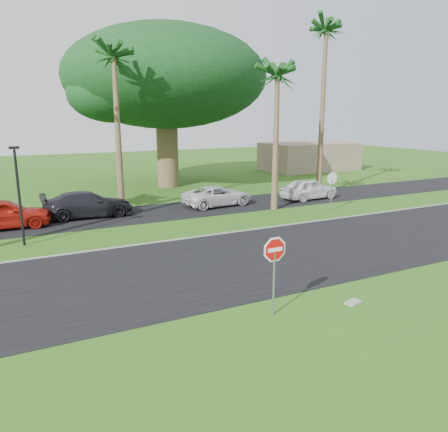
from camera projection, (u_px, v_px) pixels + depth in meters
The scene contains 17 objects.
ground at pixel (216, 284), 15.87m from camera, with size 120.00×120.00×0.00m, color #295B16.
road at pixel (195, 267), 17.60m from camera, with size 120.00×8.00×0.02m, color black.
parking_strip at pixel (128, 215), 26.75m from camera, with size 120.00×5.00×0.02m, color black.
curb at pixel (162, 242), 21.13m from camera, with size 120.00×0.12×0.06m, color gray.
stop_sign_near at pixel (274, 260), 13.07m from camera, with size 1.05×0.07×2.62m.
stop_sign_far at pixel (332, 183), 27.68m from camera, with size 1.05×0.07×2.62m.
palm_center at pixel (114, 61), 25.98m from camera, with size 5.00×5.00×10.50m.
palm_right_near at pixel (278, 78), 26.65m from camera, with size 5.00×5.00×9.50m.
palm_right_far at pixel (326, 35), 31.12m from camera, with size 5.00×5.00×13.00m.
canopy_tree at pixel (165, 78), 35.62m from camera, with size 16.50×16.50×13.12m.
streetlight_right at pixel (18, 190), 20.04m from camera, with size 0.45×0.25×4.64m.
building_far at pixel (309, 156), 48.65m from camera, with size 10.00×6.00×3.00m, color gray.
car_red at pixel (3, 214), 23.42m from camera, with size 1.93×4.79×1.63m, color #A7170D.
car_dark at pixel (88, 205), 26.17m from camera, with size 2.15×5.29×1.53m, color black.
car_minivan at pixel (218, 196), 29.47m from camera, with size 2.21×4.79×1.33m, color silver.
car_pickup at pixel (309, 189), 31.72m from camera, with size 1.78×4.42×1.51m, color silver.
utility_slab at pixel (353, 302), 14.27m from camera, with size 0.55×0.35×0.06m, color gray.
Camera 1 is at (-6.43, -13.43, 6.01)m, focal length 35.00 mm.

